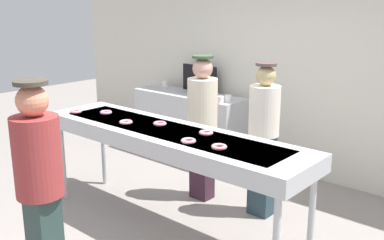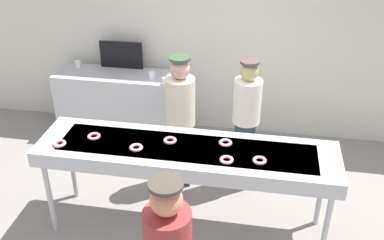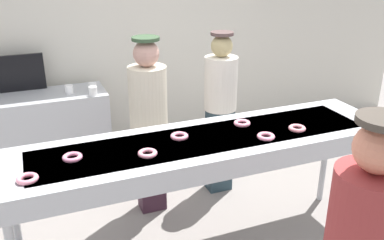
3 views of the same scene
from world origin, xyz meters
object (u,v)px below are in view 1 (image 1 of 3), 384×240
object	(u,v)px
worker_baker	(202,119)
prep_counter	(189,125)
strawberry_donut_0	(126,122)
paper_cup_2	(228,98)
worker_assistant	(264,133)
strawberry_donut_4	(106,112)
strawberry_donut_1	(160,124)
paper_cup_0	(165,84)
strawberry_donut_2	(206,133)
strawberry_donut_6	(76,111)
strawberry_donut_5	(188,141)
menu_display	(199,78)
strawberry_donut_3	(219,147)
customer_waiting	(40,184)
paper_cup_1	(220,100)
fryer_conveyor	(168,138)
paper_cup_3	(214,96)

from	to	relation	value
worker_baker	prep_counter	distance (m)	1.56
strawberry_donut_0	paper_cup_2	xyz separation A→B (m)	(-0.07, 1.83, -0.06)
worker_assistant	paper_cup_2	xyz separation A→B (m)	(-1.09, 0.85, 0.08)
prep_counter	paper_cup_2	xyz separation A→B (m)	(0.75, -0.08, 0.52)
strawberry_donut_4	worker_baker	world-z (taller)	worker_baker
strawberry_donut_1	paper_cup_0	world-z (taller)	strawberry_donut_1
strawberry_donut_2	strawberry_donut_6	distance (m)	1.65
strawberry_donut_5	menu_display	distance (m)	2.78
worker_baker	strawberry_donut_6	bearing A→B (deg)	39.82
strawberry_donut_1	strawberry_donut_6	bearing A→B (deg)	-167.16
strawberry_donut_0	strawberry_donut_3	world-z (taller)	same
strawberry_donut_3	paper_cup_2	bearing A→B (deg)	124.57
worker_assistant	customer_waiting	xyz separation A→B (m)	(-0.40, -2.32, 0.06)
customer_waiting	paper_cup_1	xyz separation A→B (m)	(-0.71, 3.03, 0.01)
strawberry_donut_2	worker_assistant	bearing A→B (deg)	77.64
strawberry_donut_4	paper_cup_2	xyz separation A→B (m)	(0.41, 1.70, -0.06)
strawberry_donut_1	strawberry_donut_4	bearing A→B (deg)	-176.01
worker_assistant	strawberry_donut_1	bearing A→B (deg)	43.90
strawberry_donut_5	strawberry_donut_1	bearing A→B (deg)	157.81
strawberry_donut_0	strawberry_donut_1	world-z (taller)	same
paper_cup_0	fryer_conveyor	bearing A→B (deg)	-45.18
worker_assistant	paper_cup_1	world-z (taller)	worker_assistant
paper_cup_1	strawberry_donut_2	bearing A→B (deg)	-57.05
paper_cup_3	worker_baker	bearing A→B (deg)	-58.85
fryer_conveyor	menu_display	distance (m)	2.41
strawberry_donut_4	strawberry_donut_5	distance (m)	1.39
customer_waiting	paper_cup_0	bearing A→B (deg)	124.44
worker_baker	worker_assistant	xyz separation A→B (m)	(0.75, 0.09, -0.03)
worker_baker	worker_assistant	size ratio (longest dim) A/B	1.01
strawberry_donut_1	strawberry_donut_3	bearing A→B (deg)	-12.52
paper_cup_0	paper_cup_3	bearing A→B (deg)	-10.28
strawberry_donut_5	worker_assistant	distance (m)	1.05
fryer_conveyor	worker_assistant	xyz separation A→B (m)	(0.54, 0.87, -0.04)
strawberry_donut_2	paper_cup_3	xyz separation A→B (m)	(-1.16, 1.61, -0.06)
strawberry_donut_4	prep_counter	size ratio (longest dim) A/B	0.08
paper_cup_3	strawberry_donut_1	bearing A→B (deg)	-69.84
fryer_conveyor	paper_cup_1	size ratio (longest dim) A/B	33.06
worker_baker	menu_display	world-z (taller)	worker_baker
fryer_conveyor	paper_cup_1	world-z (taller)	paper_cup_1
strawberry_donut_3	paper_cup_3	xyz separation A→B (m)	(-1.51, 1.86, -0.06)
customer_waiting	worker_assistant	bearing A→B (deg)	83.34
strawberry_donut_1	strawberry_donut_5	bearing A→B (deg)	-22.19
paper_cup_3	menu_display	distance (m)	0.60
fryer_conveyor	paper_cup_0	world-z (taller)	paper_cup_0
paper_cup_1	customer_waiting	bearing A→B (deg)	-76.83
customer_waiting	prep_counter	bearing A→B (deg)	116.97
paper_cup_2	strawberry_donut_0	bearing A→B (deg)	-87.76
strawberry_donut_3	paper_cup_2	size ratio (longest dim) A/B	1.47
paper_cup_0	strawberry_donut_6	bearing A→B (deg)	-72.16
strawberry_donut_2	paper_cup_0	xyz separation A→B (m)	(-2.30, 1.82, -0.06)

